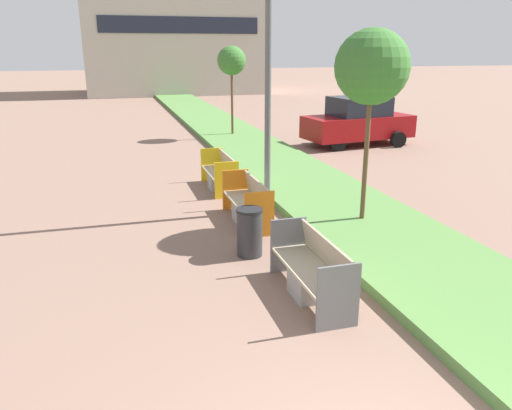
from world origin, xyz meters
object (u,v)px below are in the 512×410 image
bench_grey_frame (312,274)px  litter_bin (250,232)px  bench_yellow_frame (220,176)px  sapling_tree_near (372,68)px  bench_orange_frame (248,205)px  sapling_tree_far (232,61)px  parked_car_distant (358,122)px  street_lamp_post (268,35)px

bench_grey_frame → litter_bin: (-0.47, 1.81, 0.08)m
bench_yellow_frame → sapling_tree_near: (2.25, -3.74, 2.91)m
bench_grey_frame → sapling_tree_near: bearing=49.5°
sapling_tree_near → bench_grey_frame: bearing=-130.5°
bench_orange_frame → sapling_tree_far: size_ratio=0.53×
litter_bin → sapling_tree_far: (2.72, 12.26, 2.67)m
sapling_tree_near → sapling_tree_far: bearing=90.0°
bench_yellow_frame → litter_bin: 4.60m
litter_bin → parked_car_distant: size_ratio=0.20×
litter_bin → sapling_tree_near: bearing=17.0°
bench_orange_frame → street_lamp_post: (0.61, 0.55, 3.52)m
litter_bin → sapling_tree_far: bearing=77.5°
bench_orange_frame → street_lamp_post: size_ratio=0.28×
bench_grey_frame → street_lamp_post: 5.48m
sapling_tree_far → parked_car_distant: size_ratio=0.85×
bench_orange_frame → bench_yellow_frame: size_ratio=1.03×
parked_car_distant → bench_grey_frame: bearing=-127.4°
bench_yellow_frame → parked_car_distant: bearing=35.7°
street_lamp_post → sapling_tree_near: street_lamp_post is taller
bench_orange_frame → litter_bin: bearing=-104.7°
bench_grey_frame → bench_yellow_frame: same height
bench_yellow_frame → street_lamp_post: 4.22m
bench_orange_frame → sapling_tree_far: bearing=77.9°
bench_grey_frame → bench_yellow_frame: bearing=90.0°
bench_orange_frame → parked_car_distant: (6.52, 7.47, 0.55)m
street_lamp_post → parked_car_distant: 9.57m
bench_grey_frame → litter_bin: bench_grey_frame is taller
sapling_tree_far → parked_car_distant: bearing=-35.0°
street_lamp_post → bench_yellow_frame: bearing=105.4°
bench_yellow_frame → sapling_tree_far: bearing=73.7°
bench_orange_frame → sapling_tree_near: bearing=-23.3°
sapling_tree_far → parked_car_distant: sapling_tree_far is taller
litter_bin → bench_orange_frame: bearing=75.3°
bench_grey_frame → parked_car_distant: (6.52, 11.07, 0.55)m
sapling_tree_near → parked_car_distant: 9.75m
street_lamp_post → parked_car_distant: size_ratio=1.60×
sapling_tree_far → bench_grey_frame: bearing=-99.1°
bench_orange_frame → sapling_tree_near: size_ratio=0.49×
litter_bin → bench_yellow_frame: bearing=84.1°
bench_yellow_frame → sapling_tree_near: sapling_tree_near is taller
bench_orange_frame → parked_car_distant: size_ratio=0.45×
bench_grey_frame → bench_yellow_frame: (-0.00, 6.38, -0.00)m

